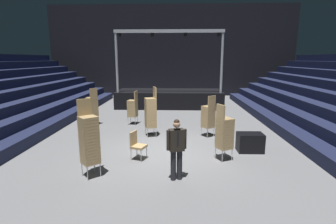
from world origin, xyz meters
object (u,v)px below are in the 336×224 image
object	(u,v)px
chair_stack_front_left	(151,112)
chair_stack_front_right	(224,132)
equipment_road_case	(250,142)
man_with_tie	(177,146)
chair_stack_mid_left	(208,116)
chair_stack_rear_left	(89,139)
chair_stack_mid_right	(133,108)
chair_stack_mid_centre	(92,107)
loose_chair_near_man	(137,144)
stage_riser	(169,97)

from	to	relation	value
chair_stack_front_left	chair_stack_front_right	distance (m)	3.72
chair_stack_front_left	equipment_road_case	bearing A→B (deg)	-134.49
man_with_tie	chair_stack_mid_left	world-z (taller)	chair_stack_mid_left
chair_stack_mid_left	chair_stack_rear_left	distance (m)	5.51
chair_stack_mid_left	equipment_road_case	world-z (taller)	chair_stack_mid_left
chair_stack_mid_right	chair_stack_mid_centre	world-z (taller)	chair_stack_mid_centre
chair_stack_front_left	chair_stack_rear_left	distance (m)	4.17
chair_stack_front_left	chair_stack_mid_left	distance (m)	2.47
chair_stack_rear_left	loose_chair_near_man	world-z (taller)	chair_stack_rear_left
man_with_tie	chair_stack_rear_left	world-z (taller)	chair_stack_rear_left
chair_stack_mid_right	chair_stack_mid_centre	xyz separation A→B (m)	(-2.02, -0.20, 0.08)
stage_riser	chair_stack_front_right	world-z (taller)	stage_riser
man_with_tie	chair_stack_mid_right	bearing A→B (deg)	-87.67
chair_stack_mid_right	chair_stack_front_left	bearing A→B (deg)	-140.95
stage_riser	chair_stack_mid_left	world-z (taller)	stage_riser
equipment_road_case	stage_riser	bearing A→B (deg)	109.61
chair_stack_mid_centre	loose_chair_near_man	bearing A→B (deg)	-106.74
chair_stack_front_left	chair_stack_rear_left	world-z (taller)	chair_stack_rear_left
stage_riser	man_with_tie	world-z (taller)	stage_riser
man_with_tie	chair_stack_mid_left	distance (m)	4.34
chair_stack_front_left	chair_stack_mid_centre	world-z (taller)	chair_stack_front_left
chair_stack_front_left	chair_stack_front_right	bearing A→B (deg)	-153.44
chair_stack_mid_right	equipment_road_case	xyz separation A→B (m)	(4.90, -3.83, -0.52)
equipment_road_case	chair_stack_rear_left	bearing A→B (deg)	-156.68
equipment_road_case	loose_chair_near_man	distance (m)	4.07
chair_stack_mid_left	chair_stack_mid_centre	distance (m)	5.90
equipment_road_case	chair_stack_mid_right	bearing A→B (deg)	141.98
man_with_tie	chair_stack_rear_left	distance (m)	2.44
stage_riser	chair_stack_mid_centre	world-z (taller)	stage_riser
man_with_tie	chair_stack_mid_right	distance (m)	6.54
chair_stack_mid_right	chair_stack_mid_left	bearing A→B (deg)	-108.91
chair_stack_mid_left	chair_stack_rear_left	xyz separation A→B (m)	(-3.78, -4.01, 0.21)
chair_stack_front_left	chair_stack_mid_right	xyz separation A→B (m)	(-1.13, 2.07, -0.21)
chair_stack_mid_left	chair_stack_rear_left	size ratio (longest dim) A/B	0.81
chair_stack_front_right	equipment_road_case	size ratio (longest dim) A/B	2.09
chair_stack_mid_centre	chair_stack_mid_right	bearing A→B (deg)	-44.32
man_with_tie	loose_chair_near_man	world-z (taller)	man_with_tie
chair_stack_mid_right	loose_chair_near_man	distance (m)	4.78
chair_stack_front_left	chair_stack_front_right	xyz separation A→B (m)	(2.67, -2.58, -0.13)
stage_riser	chair_stack_mid_right	distance (m)	5.40
stage_riser	loose_chair_near_man	bearing A→B (deg)	-94.60
chair_stack_mid_left	chair_stack_rear_left	bearing A→B (deg)	-169.81
chair_stack_rear_left	equipment_road_case	bearing A→B (deg)	161.29
chair_stack_mid_centre	chair_stack_mid_left	bearing A→B (deg)	-67.97
stage_riser	chair_stack_rear_left	distance (m)	11.30
chair_stack_mid_centre	chair_stack_rear_left	size ratio (longest dim) A/B	0.85
man_with_tie	chair_stack_mid_left	size ratio (longest dim) A/B	0.96
chair_stack_front_right	chair_stack_mid_left	size ratio (longest dim) A/B	1.05
chair_stack_front_right	man_with_tie	bearing A→B (deg)	-72.69
man_with_tie	equipment_road_case	bearing A→B (deg)	-156.75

